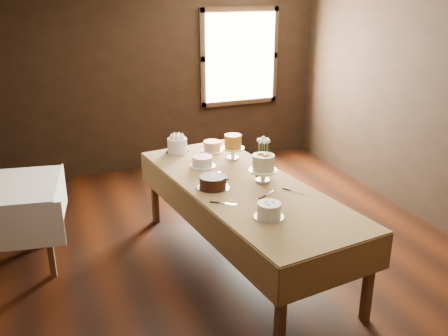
% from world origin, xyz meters
% --- Properties ---
extents(floor, '(5.00, 6.00, 0.01)m').
position_xyz_m(floor, '(0.00, 0.00, 0.00)').
color(floor, black).
rests_on(floor, ground).
extents(wall_back, '(5.00, 0.02, 2.80)m').
position_xyz_m(wall_back, '(0.00, 3.00, 1.40)').
color(wall_back, black).
rests_on(wall_back, ground).
extents(wall_right, '(0.02, 6.00, 2.80)m').
position_xyz_m(wall_right, '(2.50, 0.00, 1.40)').
color(wall_right, black).
rests_on(wall_right, ground).
extents(window, '(1.10, 0.05, 1.30)m').
position_xyz_m(window, '(1.30, 2.94, 1.60)').
color(window, '#FFEABF').
rests_on(window, wall_back).
extents(display_table, '(1.43, 2.86, 0.85)m').
position_xyz_m(display_table, '(0.11, -0.04, 0.78)').
color(display_table, '#492F18').
rests_on(display_table, ground).
extents(side_table, '(1.10, 1.10, 0.82)m').
position_xyz_m(side_table, '(-2.02, 0.82, 0.72)').
color(side_table, '#492F18').
rests_on(side_table, ground).
extents(cake_meringue, '(0.28, 0.28, 0.17)m').
position_xyz_m(cake_meringue, '(-0.22, 1.11, 0.93)').
color(cake_meringue, silver).
rests_on(cake_meringue, display_table).
extents(cake_speckled, '(0.25, 0.25, 0.12)m').
position_xyz_m(cake_speckled, '(0.16, 1.01, 0.90)').
color(cake_speckled, white).
rests_on(cake_speckled, display_table).
extents(cake_lattice, '(0.29, 0.29, 0.10)m').
position_xyz_m(cake_lattice, '(-0.10, 0.58, 0.90)').
color(cake_lattice, white).
rests_on(cake_lattice, display_table).
extents(cake_caramel, '(0.25, 0.25, 0.28)m').
position_xyz_m(cake_caramel, '(0.29, 0.69, 0.97)').
color(cake_caramel, white).
rests_on(cake_caramel, display_table).
extents(cake_chocolate, '(0.31, 0.31, 0.12)m').
position_xyz_m(cake_chocolate, '(-0.19, -0.01, 0.91)').
color(cake_chocolate, silver).
rests_on(cake_chocolate, display_table).
extents(cake_flowers, '(0.28, 0.28, 0.28)m').
position_xyz_m(cake_flowers, '(0.32, -0.02, 0.97)').
color(cake_flowers, white).
rests_on(cake_flowers, display_table).
extents(cake_swirl, '(0.28, 0.28, 0.13)m').
position_xyz_m(cake_swirl, '(0.03, -0.76, 0.91)').
color(cake_swirl, silver).
rests_on(cake_swirl, display_table).
extents(cake_server_a, '(0.22, 0.15, 0.01)m').
position_xyz_m(cake_server_a, '(0.25, -0.31, 0.85)').
color(cake_server_a, silver).
rests_on(cake_server_a, display_table).
extents(cake_server_b, '(0.14, 0.22, 0.01)m').
position_xyz_m(cake_server_b, '(0.50, -0.39, 0.85)').
color(cake_server_b, silver).
rests_on(cake_server_b, display_table).
extents(cake_server_c, '(0.04, 0.24, 0.01)m').
position_xyz_m(cake_server_c, '(0.00, 0.29, 0.85)').
color(cake_server_c, silver).
rests_on(cake_server_c, display_table).
extents(cake_server_d, '(0.09, 0.24, 0.01)m').
position_xyz_m(cake_server_d, '(0.36, 0.26, 0.85)').
color(cake_server_d, silver).
rests_on(cake_server_d, display_table).
extents(cake_server_e, '(0.22, 0.15, 0.01)m').
position_xyz_m(cake_server_e, '(-0.19, -0.39, 0.85)').
color(cake_server_e, silver).
rests_on(cake_server_e, display_table).
extents(flower_vase, '(0.17, 0.17, 0.12)m').
position_xyz_m(flower_vase, '(0.47, 0.30, 0.91)').
color(flower_vase, '#2D2823').
rests_on(flower_vase, display_table).
extents(flower_bouquet, '(0.14, 0.14, 0.20)m').
position_xyz_m(flower_bouquet, '(0.47, 0.30, 1.09)').
color(flower_bouquet, white).
rests_on(flower_bouquet, flower_vase).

